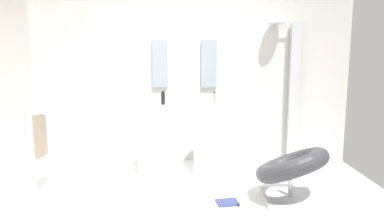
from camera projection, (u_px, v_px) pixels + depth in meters
The scene contains 15 objects.
ground_plane at pixel (176, 209), 3.13m from camera, with size 4.80×3.60×0.04m, color silver.
rear_partition at pixel (184, 75), 4.59m from camera, with size 4.80×0.10×2.60m, color beige.
pedestal_sink_left at pixel (156, 138), 4.18m from camera, with size 0.40×0.40×1.02m.
pedestal_sink_right at pixel (209, 138), 4.15m from camera, with size 0.40×0.40×1.02m.
vanity_mirror_left at pixel (160, 64), 4.51m from camera, with size 0.22×0.03×0.69m, color #8C9EA8.
vanity_mirror_right at pixel (209, 64), 4.49m from camera, with size 0.22×0.03×0.69m, color #8C9EA8.
shower_column at pixel (293, 91), 4.45m from camera, with size 0.49×0.24×2.05m.
lounge_chair at pixel (291, 170), 3.22m from camera, with size 1.09×1.09×0.65m.
towel_rack at pixel (38, 137), 3.48m from camera, with size 0.37×0.22×0.95m.
area_rug at pixel (227, 206), 3.14m from camera, with size 0.95×0.88×0.01m, color white.
magazine_navy at pixel (227, 202), 3.19m from camera, with size 0.23×0.17×0.02m, color navy.
coffee_mug at pixel (244, 203), 3.08m from camera, with size 0.09×0.09×0.11m, color white.
soap_bottle_black at pixel (163, 98), 4.09m from camera, with size 0.05×0.05×0.19m.
soap_bottle_grey at pixel (214, 99), 4.00m from camera, with size 0.04×0.04×0.18m.
soap_bottle_white at pixel (163, 99), 4.14m from camera, with size 0.04×0.04×0.15m.
Camera 1 is at (0.27, -2.96, 1.42)m, focal length 28.64 mm.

